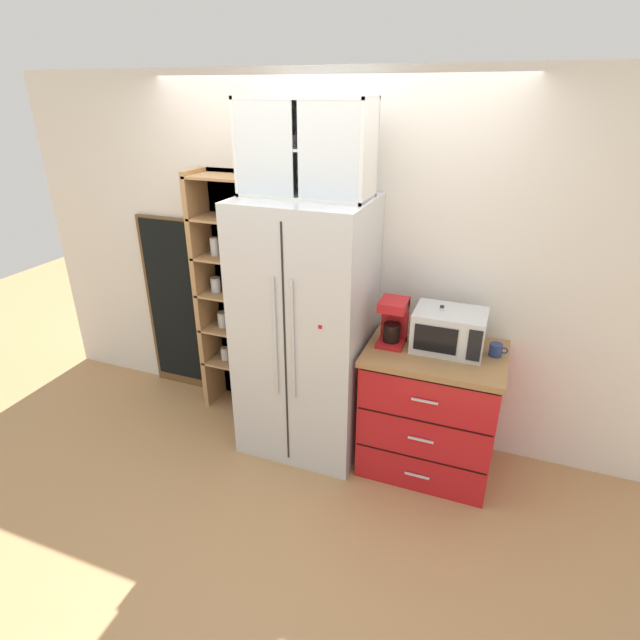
{
  "coord_description": "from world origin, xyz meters",
  "views": [
    {
      "loc": [
        1.21,
        -2.88,
        2.4
      ],
      "look_at": [
        0.1,
        0.0,
        0.99
      ],
      "focal_mm": 28.23,
      "sensor_mm": 36.0,
      "label": 1
    }
  ],
  "objects_px": {
    "microwave": "(449,330)",
    "mug_navy": "(496,350)",
    "coffee_maker": "(393,321)",
    "chalkboard_menu": "(178,306)",
    "bottle_clear": "(440,329)",
    "refrigerator": "(306,330)"
  },
  "relations": [
    {
      "from": "refrigerator",
      "to": "mug_navy",
      "type": "relative_size",
      "value": 15.91
    },
    {
      "from": "refrigerator",
      "to": "bottle_clear",
      "type": "relative_size",
      "value": 6.24
    },
    {
      "from": "coffee_maker",
      "to": "mug_navy",
      "type": "relative_size",
      "value": 2.73
    },
    {
      "from": "coffee_maker",
      "to": "chalkboard_menu",
      "type": "bearing_deg",
      "value": 171.44
    },
    {
      "from": "microwave",
      "to": "mug_navy",
      "type": "relative_size",
      "value": 3.87
    },
    {
      "from": "coffee_maker",
      "to": "chalkboard_menu",
      "type": "xyz_separation_m",
      "value": [
        -1.89,
        0.28,
        -0.29
      ]
    },
    {
      "from": "coffee_maker",
      "to": "chalkboard_menu",
      "type": "height_order",
      "value": "chalkboard_menu"
    },
    {
      "from": "refrigerator",
      "to": "coffee_maker",
      "type": "relative_size",
      "value": 5.83
    },
    {
      "from": "coffee_maker",
      "to": "bottle_clear",
      "type": "distance_m",
      "value": 0.29
    },
    {
      "from": "coffee_maker",
      "to": "mug_navy",
      "type": "bearing_deg",
      "value": 4.83
    },
    {
      "from": "coffee_maker",
      "to": "microwave",
      "type": "bearing_deg",
      "value": 6.85
    },
    {
      "from": "coffee_maker",
      "to": "mug_navy",
      "type": "xyz_separation_m",
      "value": [
        0.64,
        0.05,
        -0.11
      ]
    },
    {
      "from": "microwave",
      "to": "coffee_maker",
      "type": "xyz_separation_m",
      "value": [
        -0.35,
        -0.04,
        0.03
      ]
    },
    {
      "from": "mug_navy",
      "to": "bottle_clear",
      "type": "xyz_separation_m",
      "value": [
        -0.35,
        -0.01,
        0.09
      ]
    },
    {
      "from": "bottle_clear",
      "to": "microwave",
      "type": "bearing_deg",
      "value": 0.79
    },
    {
      "from": "chalkboard_menu",
      "to": "bottle_clear",
      "type": "bearing_deg",
      "value": -6.37
    },
    {
      "from": "mug_navy",
      "to": "bottle_clear",
      "type": "relative_size",
      "value": 0.39
    },
    {
      "from": "microwave",
      "to": "mug_navy",
      "type": "height_order",
      "value": "microwave"
    },
    {
      "from": "refrigerator",
      "to": "mug_navy",
      "type": "bearing_deg",
      "value": 4.3
    },
    {
      "from": "refrigerator",
      "to": "chalkboard_menu",
      "type": "xyz_separation_m",
      "value": [
        -1.3,
        0.32,
        -0.15
      ]
    },
    {
      "from": "microwave",
      "to": "chalkboard_menu",
      "type": "relative_size",
      "value": 0.29
    },
    {
      "from": "bottle_clear",
      "to": "chalkboard_menu",
      "type": "xyz_separation_m",
      "value": [
        -2.18,
        0.24,
        -0.27
      ]
    }
  ]
}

